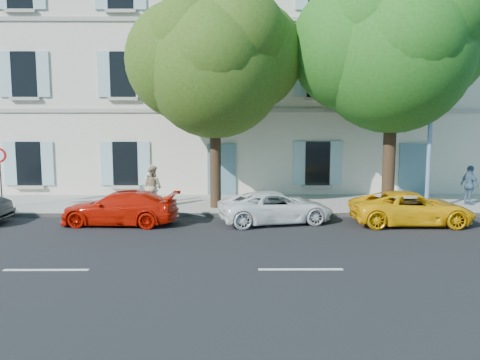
{
  "coord_description": "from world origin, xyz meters",
  "views": [
    {
      "loc": [
        -1.51,
        -14.68,
        3.43
      ],
      "look_at": [
        -1.39,
        2.0,
        1.4
      ],
      "focal_mm": 35.0,
      "sensor_mm": 36.0,
      "label": 1
    }
  ],
  "objects_px": {
    "street_lamp": "(434,85)",
    "pedestrian_c": "(470,185)",
    "car_white_coupe": "(276,207)",
    "tree_right": "(393,55)",
    "road_sign": "(0,166)",
    "pedestrian_b": "(153,187)",
    "pedestrian_a": "(151,185)",
    "car_yellow_supercar": "(411,208)",
    "tree_left": "(215,68)",
    "car_red_coupe": "(120,208)"
  },
  "relations": [
    {
      "from": "street_lamp",
      "to": "pedestrian_c",
      "type": "distance_m",
      "value": 4.7
    },
    {
      "from": "car_white_coupe",
      "to": "tree_right",
      "type": "xyz_separation_m",
      "value": [
        4.53,
        2.05,
        5.42
      ]
    },
    {
      "from": "road_sign",
      "to": "pedestrian_b",
      "type": "bearing_deg",
      "value": 9.17
    },
    {
      "from": "road_sign",
      "to": "pedestrian_a",
      "type": "height_order",
      "value": "road_sign"
    },
    {
      "from": "car_yellow_supercar",
      "to": "pedestrian_c",
      "type": "xyz_separation_m",
      "value": [
        3.47,
        3.02,
        0.38
      ]
    },
    {
      "from": "tree_left",
      "to": "street_lamp",
      "type": "xyz_separation_m",
      "value": [
        7.97,
        -1.03,
        -0.73
      ]
    },
    {
      "from": "street_lamp",
      "to": "pedestrian_b",
      "type": "bearing_deg",
      "value": 174.59
    },
    {
      "from": "car_yellow_supercar",
      "to": "pedestrian_b",
      "type": "relative_size",
      "value": 2.47
    },
    {
      "from": "car_white_coupe",
      "to": "street_lamp",
      "type": "height_order",
      "value": "street_lamp"
    },
    {
      "from": "car_white_coupe",
      "to": "pedestrian_a",
      "type": "relative_size",
      "value": 2.45
    },
    {
      "from": "car_white_coupe",
      "to": "pedestrian_c",
      "type": "relative_size",
      "value": 2.47
    },
    {
      "from": "pedestrian_b",
      "to": "street_lamp",
      "type": "bearing_deg",
      "value": -148.37
    },
    {
      "from": "car_red_coupe",
      "to": "car_white_coupe",
      "type": "xyz_separation_m",
      "value": [
        5.33,
        0.22,
        -0.03
      ]
    },
    {
      "from": "tree_right",
      "to": "road_sign",
      "type": "distance_m",
      "value": 15.2
    },
    {
      "from": "car_white_coupe",
      "to": "pedestrian_a",
      "type": "distance_m",
      "value": 5.66
    },
    {
      "from": "car_yellow_supercar",
      "to": "road_sign",
      "type": "distance_m",
      "value": 14.82
    },
    {
      "from": "road_sign",
      "to": "pedestrian_b",
      "type": "distance_m",
      "value": 5.6
    },
    {
      "from": "car_red_coupe",
      "to": "pedestrian_b",
      "type": "height_order",
      "value": "pedestrian_b"
    },
    {
      "from": "car_white_coupe",
      "to": "pedestrian_a",
      "type": "xyz_separation_m",
      "value": [
        -4.82,
        2.94,
        0.41
      ]
    },
    {
      "from": "tree_left",
      "to": "tree_right",
      "type": "height_order",
      "value": "tree_right"
    },
    {
      "from": "tree_left",
      "to": "pedestrian_a",
      "type": "relative_size",
      "value": 5.18
    },
    {
      "from": "tree_right",
      "to": "pedestrian_b",
      "type": "xyz_separation_m",
      "value": [
        -9.16,
        0.14,
        -4.99
      ]
    },
    {
      "from": "car_red_coupe",
      "to": "tree_left",
      "type": "xyz_separation_m",
      "value": [
        3.15,
        2.46,
        4.95
      ]
    },
    {
      "from": "car_red_coupe",
      "to": "tree_right",
      "type": "relative_size",
      "value": 0.44
    },
    {
      "from": "car_white_coupe",
      "to": "pedestrian_c",
      "type": "distance_m",
      "value": 8.5
    },
    {
      "from": "car_white_coupe",
      "to": "car_red_coupe",
      "type": "bearing_deg",
      "value": 79.27
    },
    {
      "from": "car_yellow_supercar",
      "to": "pedestrian_b",
      "type": "bearing_deg",
      "value": 74.78
    },
    {
      "from": "pedestrian_a",
      "to": "tree_left",
      "type": "bearing_deg",
      "value": 132.54
    },
    {
      "from": "tree_left",
      "to": "pedestrian_b",
      "type": "xyz_separation_m",
      "value": [
        -2.45,
        -0.04,
        -4.54
      ]
    },
    {
      "from": "tree_left",
      "to": "pedestrian_b",
      "type": "relative_size",
      "value": 5.06
    },
    {
      "from": "tree_left",
      "to": "car_red_coupe",
      "type": "bearing_deg",
      "value": -142.04
    },
    {
      "from": "street_lamp",
      "to": "car_white_coupe",
      "type": "bearing_deg",
      "value": -168.2
    },
    {
      "from": "tree_left",
      "to": "pedestrian_b",
      "type": "height_order",
      "value": "tree_left"
    },
    {
      "from": "car_white_coupe",
      "to": "street_lamp",
      "type": "relative_size",
      "value": 0.48
    },
    {
      "from": "car_white_coupe",
      "to": "tree_right",
      "type": "distance_m",
      "value": 7.36
    },
    {
      "from": "car_red_coupe",
      "to": "car_yellow_supercar",
      "type": "relative_size",
      "value": 0.97
    },
    {
      "from": "car_white_coupe",
      "to": "pedestrian_b",
      "type": "distance_m",
      "value": 5.15
    },
    {
      "from": "car_red_coupe",
      "to": "road_sign",
      "type": "bearing_deg",
      "value": -102.91
    },
    {
      "from": "road_sign",
      "to": "pedestrian_b",
      "type": "xyz_separation_m",
      "value": [
        5.46,
        0.88,
        -0.89
      ]
    },
    {
      "from": "tree_left",
      "to": "pedestrian_a",
      "type": "distance_m",
      "value": 5.32
    },
    {
      "from": "car_yellow_supercar",
      "to": "tree_right",
      "type": "height_order",
      "value": "tree_right"
    },
    {
      "from": "tree_left",
      "to": "pedestrian_a",
      "type": "xyz_separation_m",
      "value": [
        -2.64,
        0.7,
        -4.56
      ]
    },
    {
      "from": "pedestrian_c",
      "to": "tree_right",
      "type": "bearing_deg",
      "value": 86.21
    },
    {
      "from": "road_sign",
      "to": "tree_left",
      "type": "bearing_deg",
      "value": 6.64
    },
    {
      "from": "street_lamp",
      "to": "pedestrian_c",
      "type": "bearing_deg",
      "value": 33.51
    },
    {
      "from": "road_sign",
      "to": "tree_right",
      "type": "bearing_deg",
      "value": 2.89
    },
    {
      "from": "street_lamp",
      "to": "pedestrian_b",
      "type": "xyz_separation_m",
      "value": [
        -10.42,
        0.99,
        -3.81
      ]
    },
    {
      "from": "tree_left",
      "to": "road_sign",
      "type": "xyz_separation_m",
      "value": [
        -7.91,
        -0.92,
        -3.65
      ]
    },
    {
      "from": "tree_right",
      "to": "pedestrian_b",
      "type": "distance_m",
      "value": 10.44
    },
    {
      "from": "tree_left",
      "to": "street_lamp",
      "type": "relative_size",
      "value": 1.02
    }
  ]
}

